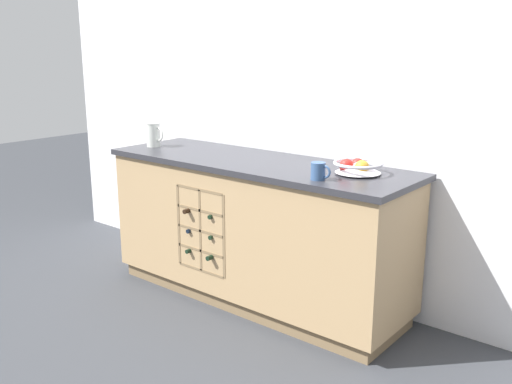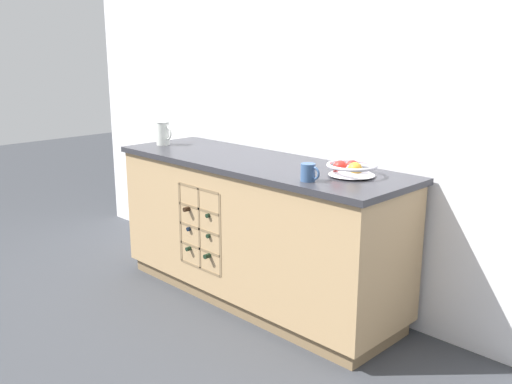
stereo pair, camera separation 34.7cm
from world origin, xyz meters
name	(u,v)px [view 1 (the left image)]	position (x,y,z in m)	size (l,w,h in m)	color
ground_plane	(256,297)	(0.00, 0.00, 0.00)	(14.00, 14.00, 0.00)	#383A3F
back_wall	(293,92)	(0.00, 0.37, 1.27)	(4.40, 0.06, 2.55)	white
kitchen_island	(255,230)	(0.00, 0.00, 0.45)	(1.98, 0.65, 0.89)	olive
fruit_bowl	(357,166)	(0.66, 0.05, 0.94)	(0.27, 0.27, 0.08)	silver
white_pitcher	(154,134)	(-0.85, -0.07, 0.98)	(0.15, 0.10, 0.16)	silver
ceramic_mug	(319,171)	(0.57, -0.20, 0.94)	(0.11, 0.08, 0.09)	#385684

